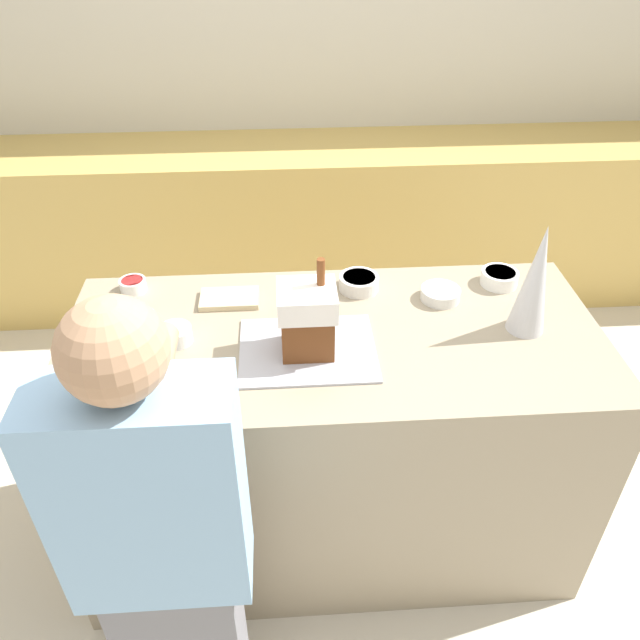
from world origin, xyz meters
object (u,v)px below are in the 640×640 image
Objects in this scene: candy_bowl_behind_tray at (499,277)px; candy_bowl_near_tray_right at (175,334)px; baking_tray at (308,350)px; cookbook at (229,299)px; candy_bowl_far_right at (133,285)px; candy_bowl_center_rear at (440,294)px; gingerbread_house at (307,318)px; candy_bowl_beside_tree at (142,320)px; person at (166,561)px; candy_bowl_near_tray_left at (359,282)px; decorative_tree at (536,280)px.

candy_bowl_near_tray_right is at bearing -166.96° from candy_bowl_behind_tray.
baking_tray is 0.38m from cookbook.
candy_bowl_near_tray_right is at bearing -58.56° from candy_bowl_far_right.
candy_bowl_center_rear is 0.72m from cookbook.
candy_bowl_beside_tree is at bearing 163.40° from gingerbread_house.
candy_bowl_far_right is at bearing 106.71° from candy_bowl_beside_tree.
cookbook is 0.90m from person.
gingerbread_house reaches higher than cookbook.
candy_bowl_far_right is 0.99× the size of candy_bowl_beside_tree.
gingerbread_house is at bearing -32.47° from candy_bowl_far_right.
person reaches higher than candy_bowl_behind_tray.
candy_bowl_near_tray_right and candy_bowl_near_tray_left have the same top height.
candy_bowl_behind_tray reaches higher than baking_tray.
candy_bowl_beside_tree reaches higher than cookbook.
candy_bowl_beside_tree is (-0.52, 0.16, 0.02)m from baking_tray.
person is at bearing -148.30° from decorative_tree.
candy_bowl_behind_tray reaches higher than candy_bowl_center_rear.
candy_bowl_near_tray_right is (-0.41, 0.08, -0.09)m from gingerbread_house.
candy_bowl_near_tray_left and candy_bowl_beside_tree have the same top height.
candy_bowl_far_right reaches higher than cookbook.
candy_bowl_beside_tree is 0.06× the size of person.
gingerbread_house is 0.19× the size of person.
baking_tray is 3.09× the size of candy_bowl_center_rear.
decorative_tree is at bearing 5.56° from baking_tray.
candy_bowl_far_right is (-1.29, 0.31, -0.16)m from decorative_tree.
person is at bearing -87.08° from candy_bowl_near_tray_right.
candy_bowl_near_tray_right is 0.26m from cookbook.
candy_bowl_far_right is at bearing 178.08° from candy_bowl_behind_tray.
candy_bowl_center_rear reaches higher than cookbook.
decorative_tree reaches higher than candy_bowl_far_right.
candy_bowl_near_tray_left is 0.74m from candy_bowl_beside_tree.
candy_bowl_beside_tree is 0.79m from person.
decorative_tree reaches higher than cookbook.
cookbook is at bearing 166.99° from decorative_tree.
candy_bowl_near_tray_left is at bearing 152.15° from decorative_tree.
candy_bowl_near_tray_right reaches higher than candy_bowl_center_rear.
decorative_tree is at bearing 5.55° from gingerbread_house.
decorative_tree reaches higher than baking_tray.
gingerbread_house is at bearing -151.61° from candy_bowl_center_rear.
cookbook is (0.34, -0.09, -0.01)m from candy_bowl_far_right.
gingerbread_house is 0.55m from candy_bowl_beside_tree.
candy_bowl_near_tray_right is (-0.41, 0.08, 0.02)m from baking_tray.
candy_bowl_center_rear is 1.04× the size of candy_bowl_behind_tray.
person is (-1.07, -0.66, -0.33)m from decorative_tree.
candy_bowl_beside_tree is (-0.99, -0.10, 0.01)m from candy_bowl_center_rear.
person reaches higher than decorative_tree.
person is (0.15, -0.75, -0.18)m from candy_bowl_beside_tree.
candy_bowl_near_tray_left is 1.10m from person.
candy_bowl_near_tray_left is at bearing 163.21° from candy_bowl_center_rear.
candy_bowl_near_tray_right is at bearing 92.92° from person.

